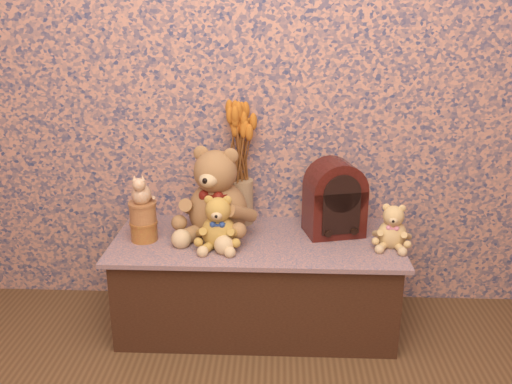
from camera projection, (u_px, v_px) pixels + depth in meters
display_shelf at (256, 282)px, 2.53m from camera, size 1.28×0.58×0.43m
teddy_large at (218, 188)px, 2.45m from camera, size 0.45×0.50×0.44m
teddy_medium at (219, 219)px, 2.35m from camera, size 0.20×0.24×0.25m
teddy_small at (393, 224)px, 2.36m from camera, size 0.20×0.23×0.21m
cathedral_radio at (335, 197)px, 2.47m from camera, size 0.29×0.24×0.35m
ceramic_vase at (240, 201)px, 2.62m from camera, size 0.14×0.14×0.21m
dried_stalks at (239, 141)px, 2.52m from camera, size 0.23×0.23×0.38m
biscuit_tin_lower at (144, 231)px, 2.44m from camera, size 0.15×0.15×0.09m
biscuit_tin_upper at (143, 212)px, 2.41m from camera, size 0.13×0.13×0.09m
cat_figurine at (141, 188)px, 2.37m from camera, size 0.10×0.11×0.14m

